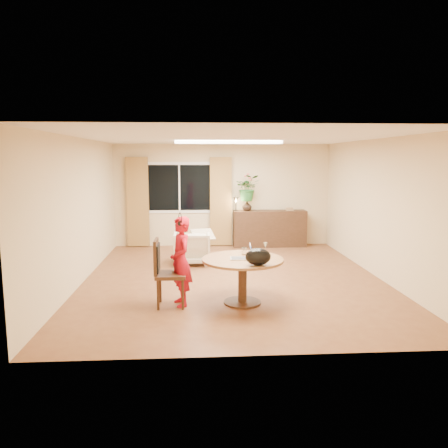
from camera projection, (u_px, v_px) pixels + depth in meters
name	position (u px, v px, depth m)	size (l,w,h in m)	color
floor	(233.00, 279.00, 8.19)	(6.50, 6.50, 0.00)	brown
ceiling	(233.00, 138.00, 7.80)	(6.50, 6.50, 0.00)	white
wall_back	(223.00, 195.00, 11.20)	(5.50, 5.50, 0.00)	beige
wall_left	(81.00, 211.00, 7.82)	(6.50, 6.50, 0.00)	beige
wall_right	(379.00, 209.00, 8.17)	(6.50, 6.50, 0.00)	beige
window	(179.00, 188.00, 11.08)	(1.70, 0.03, 1.30)	white
curtain_left	(138.00, 202.00, 11.00)	(0.55, 0.08, 2.25)	brown
curtain_right	(221.00, 202.00, 11.13)	(0.55, 0.08, 2.25)	brown
ceiling_panel	(228.00, 142.00, 8.99)	(2.20, 0.35, 0.05)	white
dining_table	(243.00, 268.00, 6.71)	(1.25, 1.25, 0.71)	brown
dining_chair	(171.00, 273.00, 6.60)	(0.50, 0.45, 1.03)	#321F10
child	(181.00, 261.00, 6.62)	(0.33, 0.50, 1.37)	red
laptop	(241.00, 251.00, 6.64)	(0.36, 0.24, 0.24)	#B7B7BC
tumbler	(244.00, 251.00, 6.96)	(0.08, 0.08, 0.11)	white
wine_glass	(265.00, 248.00, 6.94)	(0.07, 0.07, 0.20)	white
pot_lid	(257.00, 253.00, 6.97)	(0.21, 0.21, 0.03)	white
handbag	(258.00, 257.00, 6.24)	(0.37, 0.22, 0.25)	black
armchair	(192.00, 248.00, 9.31)	(0.75, 0.77, 0.70)	beige
throw	(203.00, 231.00, 9.23)	(0.45, 0.55, 0.03)	beige
sideboard	(270.00, 228.00, 11.16)	(1.85, 0.45, 0.92)	#321F10
vase	(247.00, 206.00, 11.04)	(0.24, 0.24, 0.25)	black
bouquet	(248.00, 188.00, 10.97)	(0.59, 0.51, 0.66)	#2D6A27
book_stack	(290.00, 209.00, 11.12)	(0.19, 0.14, 0.08)	brown
desk_lamp	(236.00, 204.00, 10.96)	(0.15, 0.15, 0.36)	black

